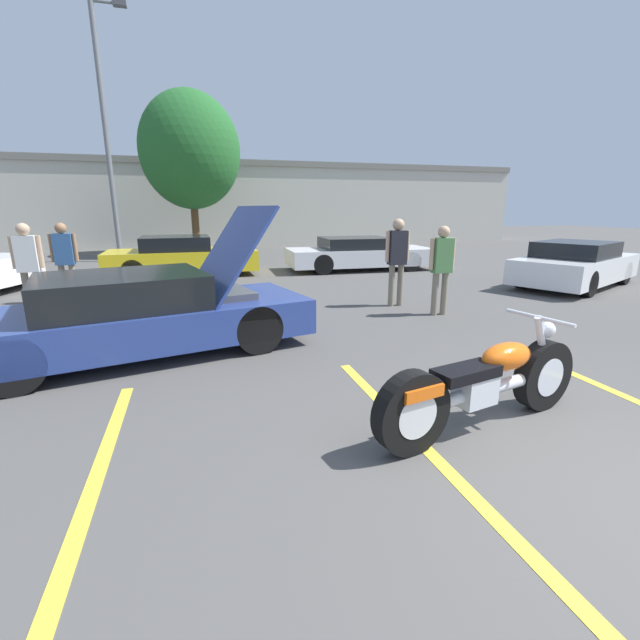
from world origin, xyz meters
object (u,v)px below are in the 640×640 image
at_px(show_car_hood_open, 141,314).
at_px(parked_car_mid_right_row, 359,254).
at_px(parked_car_right_row, 575,265).
at_px(spectator_far_lot, 442,263).
at_px(parked_car_mid_left_row, 181,257).
at_px(light_pole, 107,126).
at_px(spectator_midground, 397,255).
at_px(spectator_near_motorcycle, 28,261).
at_px(motorcycle, 484,385).
at_px(tree_background, 190,151).
at_px(spectator_by_show_car, 65,256).

relative_size(show_car_hood_open, parked_car_mid_right_row, 1.01).
relative_size(parked_car_right_row, spectator_far_lot, 2.71).
xyz_separation_m(show_car_hood_open, parked_car_right_row, (10.21, 2.58, -0.01)).
bearing_deg(parked_car_mid_left_row, parked_car_mid_right_row, -4.89).
relative_size(light_pole, spectator_midground, 4.98).
xyz_separation_m(show_car_hood_open, spectator_near_motorcycle, (-2.19, 2.92, 0.46)).
xyz_separation_m(motorcycle, spectator_near_motorcycle, (-5.40, 6.06, 0.60)).
bearing_deg(tree_background, spectator_by_show_car, -105.68).
height_order(spectator_near_motorcycle, spectator_midground, spectator_midground).
xyz_separation_m(parked_car_mid_left_row, spectator_by_show_car, (-2.24, -3.42, 0.44)).
relative_size(show_car_hood_open, parked_car_right_row, 1.07).
height_order(parked_car_mid_right_row, spectator_by_show_car, spectator_by_show_car).
xyz_separation_m(tree_background, spectator_far_lot, (4.27, -13.04, -3.33)).
distance_m(parked_car_mid_left_row, parked_car_right_row, 10.96).
height_order(light_pole, spectator_by_show_car, light_pole).
bearing_deg(spectator_by_show_car, show_car_hood_open, -65.16).
bearing_deg(motorcycle, spectator_midground, 60.33).
xyz_separation_m(light_pole, show_car_hood_open, (1.90, -11.80, -4.25)).
height_order(tree_background, show_car_hood_open, tree_background).
height_order(spectator_by_show_car, spectator_midground, spectator_midground).
height_order(motorcycle, spectator_midground, spectator_midground).
xyz_separation_m(show_car_hood_open, spectator_by_show_car, (-1.86, 4.02, 0.44)).
distance_m(parked_car_mid_right_row, spectator_midground, 5.46).
bearing_deg(parked_car_mid_left_row, show_car_hood_open, -94.02).
bearing_deg(motorcycle, spectator_near_motorcycle, 119.22).
xyz_separation_m(parked_car_mid_right_row, spectator_by_show_car, (-7.83, -3.05, 0.48)).
bearing_deg(parked_car_mid_left_row, spectator_by_show_car, -124.29).
bearing_deg(parked_car_right_row, parked_car_mid_right_row, 109.13).
height_order(parked_car_mid_right_row, spectator_near_motorcycle, spectator_near_motorcycle).
xyz_separation_m(light_pole, tree_background, (2.81, 2.07, -0.49)).
relative_size(spectator_near_motorcycle, spectator_midground, 0.97).
xyz_separation_m(light_pole, parked_car_mid_right_row, (7.87, -4.73, -4.29)).
bearing_deg(tree_background, show_car_hood_open, -93.74).
relative_size(tree_background, spectator_near_motorcycle, 3.92).
bearing_deg(spectator_midground, light_pole, 123.48).
xyz_separation_m(show_car_hood_open, parked_car_mid_right_row, (5.97, 7.06, -0.04)).
height_order(light_pole, motorcycle, light_pole).
relative_size(parked_car_mid_right_row, spectator_midground, 2.70).
height_order(tree_background, parked_car_mid_right_row, tree_background).
distance_m(tree_background, parked_car_right_row, 15.10).
relative_size(motorcycle, parked_car_mid_right_row, 0.50).
xyz_separation_m(motorcycle, spectator_midground, (1.52, 4.91, 0.64)).
relative_size(light_pole, spectator_by_show_car, 5.24).
bearing_deg(spectator_near_motorcycle, spectator_midground, -9.40).
relative_size(show_car_hood_open, spectator_near_motorcycle, 2.82).
bearing_deg(spectator_by_show_car, parked_car_mid_left_row, 56.76).
xyz_separation_m(spectator_by_show_car, spectator_far_lot, (7.03, -3.18, -0.01)).
height_order(parked_car_right_row, spectator_far_lot, spectator_far_lot).
height_order(motorcycle, spectator_by_show_car, spectator_by_show_car).
bearing_deg(light_pole, parked_car_mid_right_row, -31.03).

